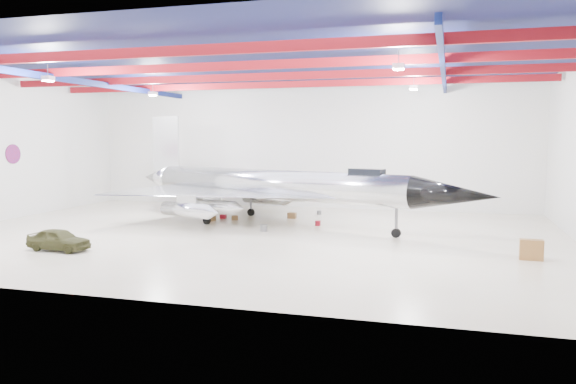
% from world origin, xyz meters
% --- Properties ---
extents(floor, '(40.00, 40.00, 0.00)m').
position_xyz_m(floor, '(0.00, 0.00, 0.00)').
color(floor, beige).
rests_on(floor, ground).
extents(wall_back, '(40.00, 0.00, 40.00)m').
position_xyz_m(wall_back, '(0.00, 15.00, 5.50)').
color(wall_back, silver).
rests_on(wall_back, floor).
extents(ceiling, '(40.00, 40.00, 0.00)m').
position_xyz_m(ceiling, '(0.00, 0.00, 11.00)').
color(ceiling, '#0A0F38').
rests_on(ceiling, wall_back).
extents(ceiling_structure, '(39.50, 29.50, 1.08)m').
position_xyz_m(ceiling_structure, '(0.00, 0.00, 10.32)').
color(ceiling_structure, maroon).
rests_on(ceiling_structure, ceiling).
extents(wall_roundel, '(0.10, 1.50, 1.50)m').
position_xyz_m(wall_roundel, '(-19.94, 2.00, 5.00)').
color(wall_roundel, '#B21414').
rests_on(wall_roundel, wall_left).
extents(jet_aircraft, '(28.42, 21.06, 7.98)m').
position_xyz_m(jet_aircraft, '(0.40, 4.45, 2.62)').
color(jet_aircraft, silver).
rests_on(jet_aircraft, floor).
extents(jeep, '(3.70, 1.65, 1.24)m').
position_xyz_m(jeep, '(-8.37, -7.69, 0.62)').
color(jeep, '#3C3D1E').
rests_on(jeep, floor).
extents(desk, '(1.18, 0.63, 1.06)m').
position_xyz_m(desk, '(16.66, -3.04, 0.53)').
color(desk, brown).
rests_on(desk, floor).
extents(crate_ply, '(0.71, 0.64, 0.41)m').
position_xyz_m(crate_ply, '(-4.68, 4.85, 0.20)').
color(crate_ply, olive).
rests_on(crate_ply, floor).
extents(toolbox_red, '(0.45, 0.36, 0.31)m').
position_xyz_m(toolbox_red, '(-4.29, 6.26, 0.16)').
color(toolbox_red, maroon).
rests_on(toolbox_red, floor).
extents(engine_drum, '(0.59, 0.59, 0.44)m').
position_xyz_m(engine_drum, '(0.61, 1.53, 0.22)').
color(engine_drum, '#59595B').
rests_on(engine_drum, floor).
extents(parts_bin, '(0.64, 0.51, 0.44)m').
position_xyz_m(parts_bin, '(0.82, 7.82, 0.22)').
color(parts_bin, olive).
rests_on(parts_bin, floor).
extents(crate_small, '(0.38, 0.34, 0.23)m').
position_xyz_m(crate_small, '(-6.29, 8.59, 0.12)').
color(crate_small, '#59595B').
rests_on(crate_small, floor).
extents(tool_chest, '(0.48, 0.48, 0.36)m').
position_xyz_m(tool_chest, '(3.57, 4.84, 0.18)').
color(tool_chest, maroon).
rests_on(tool_chest, floor).
extents(oil_barrel, '(0.59, 0.54, 0.34)m').
position_xyz_m(oil_barrel, '(-3.13, 5.74, 0.17)').
color(oil_barrel, olive).
rests_on(oil_barrel, floor).
extents(spares_box, '(0.40, 0.40, 0.33)m').
position_xyz_m(spares_box, '(2.38, 10.47, 0.17)').
color(spares_box, '#59595B').
rests_on(spares_box, floor).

